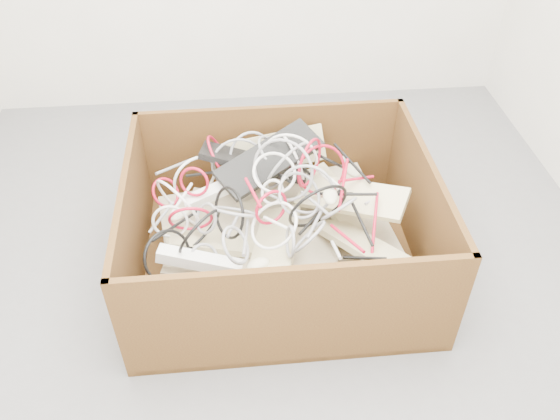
{
  "coord_description": "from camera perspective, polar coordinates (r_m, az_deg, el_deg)",
  "views": [
    {
      "loc": [
        -0.11,
        -1.65,
        1.82
      ],
      "look_at": [
        0.05,
        0.08,
        0.3
      ],
      "focal_mm": 36.92,
      "sensor_mm": 36.0,
      "label": 1
    }
  ],
  "objects": [
    {
      "name": "ground",
      "position": [
        2.46,
        -0.98,
        -6.54
      ],
      "size": [
        3.0,
        3.0,
        0.0
      ],
      "primitive_type": "plane",
      "color": "#5A595C",
      "rests_on": "ground"
    },
    {
      "name": "power_strip_right",
      "position": [
        2.1,
        -7.94,
        -5.01
      ],
      "size": [
        0.32,
        0.12,
        0.1
      ],
      "primitive_type": "cube",
      "rotation": [
        -0.1,
        0.17,
        -0.2
      ],
      "color": "silver",
      "rests_on": "keyboard_pile"
    },
    {
      "name": "power_strip_left",
      "position": [
        2.31,
        -6.04,
        2.04
      ],
      "size": [
        0.3,
        0.13,
        0.12
      ],
      "primitive_type": "cube",
      "rotation": [
        0.14,
        -0.26,
        0.24
      ],
      "color": "silver",
      "rests_on": "keyboard_pile"
    },
    {
      "name": "cardboard_box",
      "position": [
        2.41,
        -0.36,
        -3.38
      ],
      "size": [
        1.2,
        1.0,
        0.51
      ],
      "color": "#3B1D0E",
      "rests_on": "ground"
    },
    {
      "name": "cable_tangle",
      "position": [
        2.24,
        -1.83,
        2.08
      ],
      "size": [
        0.95,
        0.8,
        0.47
      ],
      "color": "silver",
      "rests_on": "keyboard_pile"
    },
    {
      "name": "mice_scatter",
      "position": [
        2.22,
        0.35,
        0.1
      ],
      "size": [
        0.82,
        0.72,
        0.2
      ],
      "color": "beige",
      "rests_on": "keyboard_pile"
    },
    {
      "name": "keyboard_pile",
      "position": [
        2.35,
        0.55,
        0.17
      ],
      "size": [
        1.01,
        0.86,
        0.44
      ],
      "color": "tan",
      "rests_on": "cardboard_box"
    },
    {
      "name": "vga_plug",
      "position": [
        2.33,
        10.94,
        0.78
      ],
      "size": [
        0.06,
        0.06,
        0.03
      ],
      "primitive_type": "cube",
      "rotation": [
        0.09,
        0.14,
        -0.96
      ],
      "color": "#0B39AA",
      "rests_on": "keyboard_pile"
    }
  ]
}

